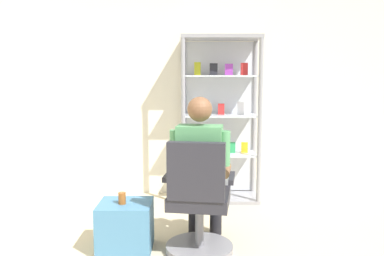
{
  "coord_description": "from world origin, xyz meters",
  "views": [
    {
      "loc": [
        0.07,
        -1.84,
        1.45
      ],
      "look_at": [
        0.07,
        1.58,
        1.0
      ],
      "focal_mm": 36.99,
      "sensor_mm": 36.0,
      "label": 1
    }
  ],
  "objects_px": {
    "seated_shopkeeper": "(202,165)",
    "office_chair": "(199,208)",
    "display_cabinet_main": "(221,118)",
    "storage_crate": "(126,226)",
    "tea_glass": "(123,198)"
  },
  "relations": [
    {
      "from": "display_cabinet_main",
      "to": "office_chair",
      "type": "height_order",
      "value": "display_cabinet_main"
    },
    {
      "from": "display_cabinet_main",
      "to": "storage_crate",
      "type": "height_order",
      "value": "display_cabinet_main"
    },
    {
      "from": "office_chair",
      "to": "tea_glass",
      "type": "distance_m",
      "value": 0.64
    },
    {
      "from": "office_chair",
      "to": "storage_crate",
      "type": "distance_m",
      "value": 0.65
    },
    {
      "from": "seated_shopkeeper",
      "to": "storage_crate",
      "type": "relative_size",
      "value": 2.93
    },
    {
      "from": "display_cabinet_main",
      "to": "seated_shopkeeper",
      "type": "relative_size",
      "value": 1.47
    },
    {
      "from": "display_cabinet_main",
      "to": "tea_glass",
      "type": "height_order",
      "value": "display_cabinet_main"
    },
    {
      "from": "display_cabinet_main",
      "to": "tea_glass",
      "type": "xyz_separation_m",
      "value": [
        -0.9,
        -1.46,
        -0.51
      ]
    },
    {
      "from": "display_cabinet_main",
      "to": "tea_glass",
      "type": "relative_size",
      "value": 19.54
    },
    {
      "from": "display_cabinet_main",
      "to": "storage_crate",
      "type": "relative_size",
      "value": 4.31
    },
    {
      "from": "seated_shopkeeper",
      "to": "storage_crate",
      "type": "distance_m",
      "value": 0.82
    },
    {
      "from": "display_cabinet_main",
      "to": "seated_shopkeeper",
      "type": "xyz_separation_m",
      "value": [
        -0.25,
        -1.37,
        -0.25
      ]
    },
    {
      "from": "office_chair",
      "to": "tea_glass",
      "type": "bearing_deg",
      "value": 172.89
    },
    {
      "from": "seated_shopkeeper",
      "to": "office_chair",
      "type": "bearing_deg",
      "value": -98.46
    },
    {
      "from": "seated_shopkeeper",
      "to": "tea_glass",
      "type": "bearing_deg",
      "value": -172.76
    }
  ]
}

